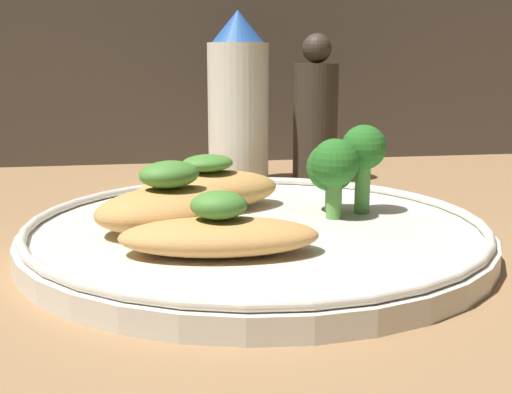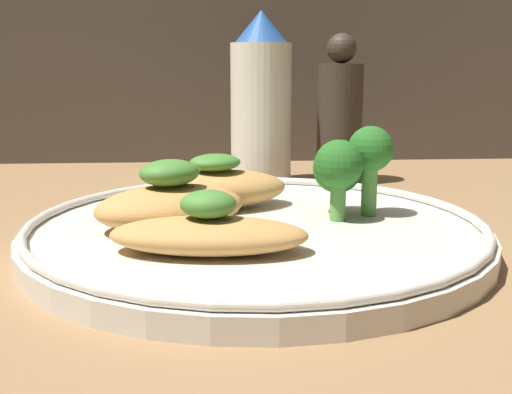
{
  "view_description": "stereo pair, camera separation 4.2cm",
  "coord_description": "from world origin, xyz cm",
  "px_view_note": "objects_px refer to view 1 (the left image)",
  "views": [
    {
      "loc": [
        -6.89,
        -40.64,
        12.39
      ],
      "look_at": [
        0.0,
        0.0,
        3.4
      ],
      "focal_mm": 45.0,
      "sensor_mm": 36.0,
      "label": 1
    },
    {
      "loc": [
        -2.71,
        -41.14,
        12.39
      ],
      "look_at": [
        0.0,
        0.0,
        3.4
      ],
      "focal_mm": 45.0,
      "sensor_mm": 36.0,
      "label": 2
    }
  ],
  "objects_px": {
    "broccoli_bunch": "(342,162)",
    "pepper_grinder": "(316,117)",
    "sauce_bottle": "(238,103)",
    "plate": "(256,232)"
  },
  "relations": [
    {
      "from": "sauce_bottle",
      "to": "pepper_grinder",
      "type": "relative_size",
      "value": 1.14
    },
    {
      "from": "sauce_bottle",
      "to": "pepper_grinder",
      "type": "height_order",
      "value": "sauce_bottle"
    },
    {
      "from": "plate",
      "to": "pepper_grinder",
      "type": "bearing_deg",
      "value": 65.91
    },
    {
      "from": "broccoli_bunch",
      "to": "sauce_bottle",
      "type": "relative_size",
      "value": 0.38
    },
    {
      "from": "plate",
      "to": "broccoli_bunch",
      "type": "bearing_deg",
      "value": 19.63
    },
    {
      "from": "broccoli_bunch",
      "to": "pepper_grinder",
      "type": "bearing_deg",
      "value": 80.72
    },
    {
      "from": "plate",
      "to": "broccoli_bunch",
      "type": "relative_size",
      "value": 4.82
    },
    {
      "from": "sauce_bottle",
      "to": "pepper_grinder",
      "type": "distance_m",
      "value": 0.08
    },
    {
      "from": "plate",
      "to": "pepper_grinder",
      "type": "relative_size",
      "value": 2.09
    },
    {
      "from": "pepper_grinder",
      "to": "sauce_bottle",
      "type": "bearing_deg",
      "value": 180.0
    }
  ]
}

